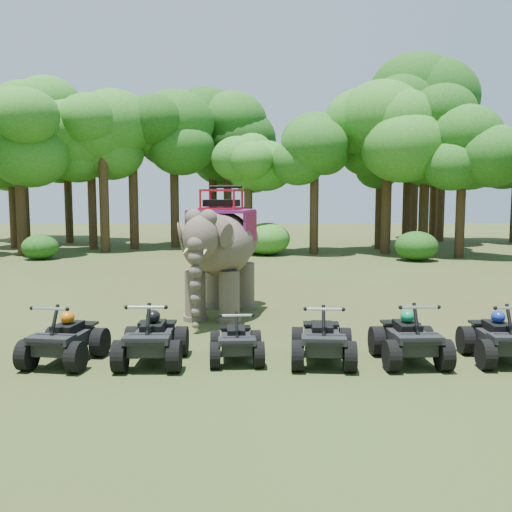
# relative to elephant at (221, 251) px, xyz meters

# --- Properties ---
(ground) EXTENTS (110.00, 110.00, 0.00)m
(ground) POSITION_rel_elephant_xyz_m (0.99, -2.67, -1.89)
(ground) COLOR #47381E
(ground) RESTS_ON ground
(elephant) EXTENTS (3.00, 4.85, 3.79)m
(elephant) POSITION_rel_elephant_xyz_m (0.00, 0.00, 0.00)
(elephant) COLOR #51433A
(elephant) RESTS_ON ground
(atv_0) EXTENTS (1.59, 1.99, 1.33)m
(atv_0) POSITION_rel_elephant_xyz_m (-3.13, -4.82, -1.23)
(atv_0) COLOR black
(atv_0) RESTS_ON ground
(atv_1) EXTENTS (1.38, 1.87, 1.37)m
(atv_1) POSITION_rel_elephant_xyz_m (-1.28, -4.89, -1.21)
(atv_1) COLOR black
(atv_1) RESTS_ON ground
(atv_2) EXTENTS (1.18, 1.58, 1.14)m
(atv_2) POSITION_rel_elephant_xyz_m (0.49, -4.76, -1.33)
(atv_2) COLOR black
(atv_2) RESTS_ON ground
(atv_3) EXTENTS (1.45, 1.89, 1.32)m
(atv_3) POSITION_rel_elephant_xyz_m (2.30, -4.96, -1.23)
(atv_3) COLOR black
(atv_3) RESTS_ON ground
(atv_4) EXTENTS (1.37, 1.85, 1.35)m
(atv_4) POSITION_rel_elephant_xyz_m (4.15, -4.96, -1.22)
(atv_4) COLOR black
(atv_4) RESTS_ON ground
(atv_5) EXTENTS (1.35, 1.81, 1.32)m
(atv_5) POSITION_rel_elephant_xyz_m (6.11, -4.93, -1.24)
(atv_5) COLOR black
(atv_5) RESTS_ON ground
(tree_0) EXTENTS (4.70, 4.70, 6.72)m
(tree_0) POSITION_rel_elephant_xyz_m (0.99, 17.69, 1.47)
(tree_0) COLOR #195114
(tree_0) RESTS_ON ground
(tree_1) EXTENTS (5.11, 5.11, 7.30)m
(tree_1) POSITION_rel_elephant_xyz_m (4.86, 16.93, 1.75)
(tree_1) COLOR #195114
(tree_1) RESTS_ON ground
(tree_2) EXTENTS (6.53, 6.53, 9.33)m
(tree_2) POSITION_rel_elephant_xyz_m (9.15, 16.98, 2.77)
(tree_2) COLOR #195114
(tree_2) RESTS_ON ground
(tree_3) EXTENTS (5.14, 5.14, 7.35)m
(tree_3) POSITION_rel_elephant_xyz_m (12.77, 14.83, 1.78)
(tree_3) COLOR #195114
(tree_3) RESTS_ON ground
(tree_26) EXTENTS (6.22, 6.22, 8.89)m
(tree_26) POSITION_rel_elephant_xyz_m (-12.14, 16.60, 2.55)
(tree_26) COLOR #195114
(tree_26) RESTS_ON ground
(tree_27) EXTENTS (6.29, 6.29, 8.98)m
(tree_27) POSITION_rel_elephant_xyz_m (-7.75, 18.21, 2.60)
(tree_27) COLOR #195114
(tree_27) RESTS_ON ground
(tree_28) EXTENTS (6.43, 6.43, 9.19)m
(tree_28) POSITION_rel_elephant_xyz_m (-3.86, 21.34, 2.70)
(tree_28) COLOR #195114
(tree_28) RESTS_ON ground
(tree_29) EXTENTS (7.14, 7.14, 10.19)m
(tree_29) POSITION_rel_elephant_xyz_m (-0.45, 25.67, 3.20)
(tree_29) COLOR #195114
(tree_29) RESTS_ON ground
(tree_30) EXTENTS (6.46, 6.46, 9.23)m
(tree_30) POSITION_rel_elephant_xyz_m (15.43, 25.64, 2.72)
(tree_30) COLOR #195114
(tree_30) RESTS_ON ground
(tree_31) EXTENTS (7.68, 7.68, 10.97)m
(tree_31) POSITION_rel_elephant_xyz_m (-15.90, 27.19, 3.59)
(tree_31) COLOR #195114
(tree_31) RESTS_ON ground
(tree_32) EXTENTS (7.64, 7.64, 10.91)m
(tree_32) POSITION_rel_elephant_xyz_m (12.94, 24.21, 3.56)
(tree_32) COLOR #195114
(tree_32) RESTS_ON ground
(tree_34) EXTENTS (5.00, 5.00, 7.14)m
(tree_34) POSITION_rel_elephant_xyz_m (-14.32, 20.97, 1.68)
(tree_34) COLOR #195114
(tree_34) RESTS_ON ground
(tree_36) EXTENTS (6.86, 6.86, 9.81)m
(tree_36) POSITION_rel_elephant_xyz_m (-1.56, 26.03, 3.01)
(tree_36) COLOR #195114
(tree_36) RESTS_ON ground
(tree_37) EXTENTS (5.52, 5.52, 7.89)m
(tree_37) POSITION_rel_elephant_xyz_m (15.37, 27.16, 2.05)
(tree_37) COLOR #195114
(tree_37) RESTS_ON ground
(tree_38) EXTENTS (5.84, 5.84, 8.34)m
(tree_38) POSITION_rel_elephant_xyz_m (11.11, 19.46, 2.27)
(tree_38) COLOR #195114
(tree_38) RESTS_ON ground
(tree_39) EXTENTS (6.90, 6.90, 9.85)m
(tree_39) POSITION_rel_elephant_xyz_m (11.62, 17.68, 3.03)
(tree_39) COLOR #195114
(tree_39) RESTS_ON ground
(tree_40) EXTENTS (5.06, 5.06, 7.22)m
(tree_40) POSITION_rel_elephant_xyz_m (-0.45, 24.69, 1.72)
(tree_40) COLOR #195114
(tree_40) RESTS_ON ground
(tree_41) EXTENTS (5.86, 5.86, 8.38)m
(tree_41) POSITION_rel_elephant_xyz_m (-11.88, 24.79, 2.30)
(tree_41) COLOR #195114
(tree_41) RESTS_ON ground
(tree_42) EXTENTS (5.37, 5.37, 7.67)m
(tree_42) POSITION_rel_elephant_xyz_m (-8.95, 20.05, 1.94)
(tree_42) COLOR #195114
(tree_42) RESTS_ON ground
(tree_43) EXTENTS (4.91, 4.91, 7.01)m
(tree_43) POSITION_rel_elephant_xyz_m (9.44, 19.93, 1.61)
(tree_43) COLOR #195114
(tree_43) RESTS_ON ground
(tree_44) EXTENTS (6.72, 6.72, 9.60)m
(tree_44) POSITION_rel_elephant_xyz_m (-6.38, 20.40, 2.91)
(tree_44) COLOR #195114
(tree_44) RESTS_ON ground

